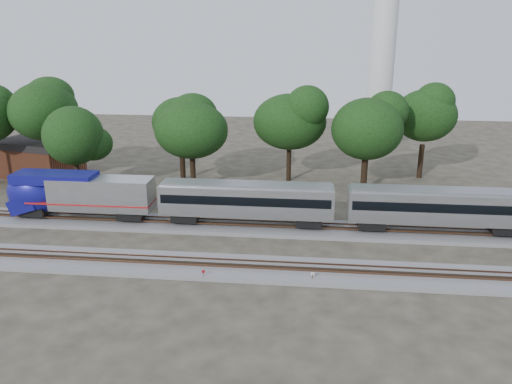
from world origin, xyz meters
TOP-DOWN VIEW (x-y plane):
  - ground at (0.00, 0.00)m, footprint 160.00×160.00m
  - track_far at (0.00, 6.00)m, footprint 160.00×5.00m
  - track_near at (0.00, -4.00)m, footprint 160.00×5.00m
  - train at (24.57, 6.00)m, footprint 96.55×3.34m
  - switch_stand_red at (2.15, -6.15)m, footprint 0.29×0.12m
  - switch_stand_white at (11.51, -5.65)m, footprint 0.31×0.07m
  - switch_lever at (5.85, -5.12)m, footprint 0.53×0.35m
  - brick_building at (-29.00, 24.06)m, footprint 12.60×10.22m
  - tree_1 at (-25.37, 20.71)m, footprint 10.25×10.25m
  - tree_2 at (-19.45, 16.45)m, footprint 7.77×7.77m
  - tree_3 at (-7.16, 23.95)m, footprint 8.51×8.51m
  - tree_4 at (-4.57, 19.39)m, footprint 8.23×8.23m
  - tree_5 at (8.13, 24.76)m, footprint 8.65×8.65m
  - tree_6 at (18.35, 20.96)m, footprint 8.56×8.56m
  - tree_7 at (27.17, 28.39)m, footprint 9.28×9.28m

SIDE VIEW (x-z plane):
  - ground at x=0.00m, z-range 0.00..0.00m
  - switch_lever at x=5.85m, z-range 0.00..0.30m
  - track_far at x=0.00m, z-range -0.16..0.57m
  - track_near at x=0.00m, z-range -0.16..0.57m
  - switch_stand_red at x=2.15m, z-range 0.13..1.07m
  - switch_stand_white at x=11.51m, z-range 0.13..1.10m
  - brick_building at x=-29.00m, z-range 0.02..5.34m
  - train at x=24.57m, z-range 0.92..5.84m
  - tree_2 at x=-19.45m, z-range 2.15..13.11m
  - tree_4 at x=-4.57m, z-range 2.28..13.88m
  - tree_3 at x=-7.16m, z-range 2.36..14.35m
  - tree_6 at x=18.35m, z-range 2.37..14.44m
  - tree_5 at x=8.13m, z-range 2.40..14.59m
  - tree_7 at x=27.17m, z-range 2.57..15.65m
  - tree_1 at x=-25.37m, z-range 2.85..17.29m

